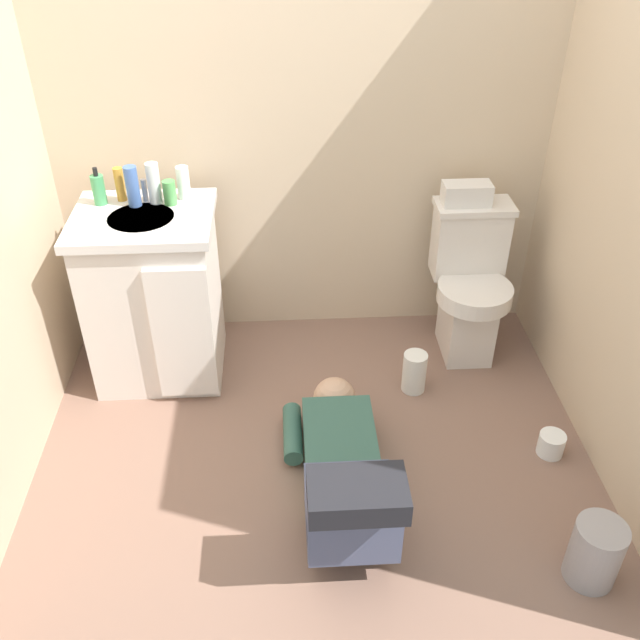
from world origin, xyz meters
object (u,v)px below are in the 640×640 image
Objects in this scene: toilet_paper_roll at (551,444)px; vanity_cabinet at (155,295)px; bottle_amber at (120,184)px; tissue_box at (467,194)px; bottle_clear at (154,183)px; bottle_white at (183,183)px; toilet at (469,284)px; trash_can at (595,552)px; paper_towel_roll at (414,372)px; person_plumber at (344,473)px; soap_dispenser at (99,189)px; bottle_blue at (132,186)px; faucet at (145,190)px; bottle_green at (170,193)px.

vanity_cabinet is at bearing 158.16° from toilet_paper_roll.
vanity_cabinet is 5.51× the size of bottle_amber.
bottle_clear is (-1.39, -0.05, 0.11)m from tissue_box.
bottle_white is at bearing -179.39° from tissue_box.
bottle_clear is at bearing -177.91° from tissue_box.
vanity_cabinet is (-1.48, -0.09, 0.05)m from toilet.
vanity_cabinet is 3.73× the size of tissue_box.
trash_can reaches higher than paper_towel_roll.
person_plumber is 5.93× the size of bottle_clear.
bottle_amber reaches higher than person_plumber.
soap_dispenser is at bearing -173.93° from bottle_white.
person_plumber is at bearing -50.24° from bottle_blue.
vanity_cabinet is 5.64× the size of bottle_white.
trash_can is at bearing -83.83° from toilet.
tissue_box is 1.16m from toilet_paper_roll.
bottle_clear reaches higher than tissue_box.
soap_dispenser reaches higher than bottle_amber.
bottle_blue is at bearing -9.16° from soap_dispenser.
trash_can is at bearing -66.62° from paper_towel_roll.
paper_towel_roll is at bearing 59.78° from person_plumber.
trash_can is (1.73, -1.42, -0.77)m from bottle_amber.
bottle_blue reaches higher than vanity_cabinet.
toilet_paper_roll is at bearing -24.22° from bottle_blue.
bottle_blue is 1.22× the size of bottle_white.
soap_dispenser is 1.11× the size of bottle_amber.
faucet is 0.45× the size of tissue_box.
bottle_clear is 1.63× the size of toilet_paper_roll.
faucet is 1.46m from paper_towel_roll.
tissue_box is 0.87× the size of trash_can.
vanity_cabinet is 4.57× the size of bottle_clear.
toilet_paper_roll is at bearing -28.91° from bottle_white.
bottle_blue is 0.88× the size of paper_towel_roll.
vanity_cabinet is 1.22m from person_plumber.
person_plumber is 4.20× the size of trash_can.
bottle_white is (0.27, 0.00, -0.00)m from bottle_amber.
vanity_cabinet is 8.20× the size of faucet.
bottle_white is 0.57× the size of trash_can.
faucet is 0.67× the size of bottle_amber.
toilet_paper_roll is (1.64, -0.80, -0.86)m from bottle_clear.
bottle_blue is at bearing 179.45° from toilet.
soap_dispenser is 0.15m from bottle_blue.
person_plumber is at bearing -49.68° from bottle_amber.
faucet reaches higher than paper_towel_roll.
bottle_amber is at bearing 130.32° from person_plumber.
bottle_white is (-1.27, -0.01, 0.09)m from tissue_box.
toilet_paper_roll is at bearing -21.84° from vanity_cabinet.
paper_towel_roll is at bearing -17.59° from bottle_clear.
bottle_green is 0.74× the size of bottle_white.
vanity_cabinet is 7.63× the size of bottle_green.
bottle_amber is 0.74× the size of paper_towel_roll.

